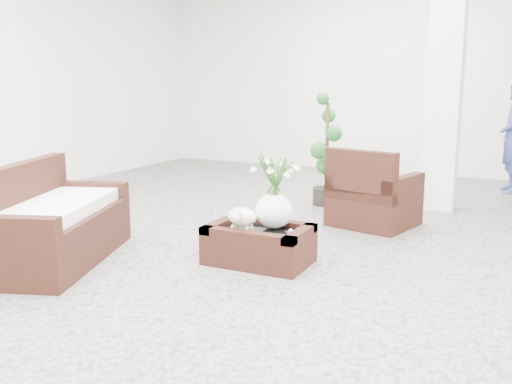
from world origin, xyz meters
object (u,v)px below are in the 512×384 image
at_px(coffee_table, 259,246).
at_px(loveseat, 56,213).
at_px(armchair, 375,187).
at_px(topiary, 327,151).

bearing_deg(coffee_table, loveseat, -155.66).
height_order(coffee_table, loveseat, loveseat).
distance_m(armchair, topiary, 1.20).
height_order(loveseat, topiary, topiary).
distance_m(coffee_table, topiary, 2.69).
bearing_deg(armchair, coffee_table, 86.22).
xyz_separation_m(armchair, loveseat, (-2.25, -2.58, 0.00)).
xyz_separation_m(coffee_table, loveseat, (-1.67, -0.76, 0.29)).
bearing_deg(topiary, loveseat, -112.55).
height_order(armchair, loveseat, same).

